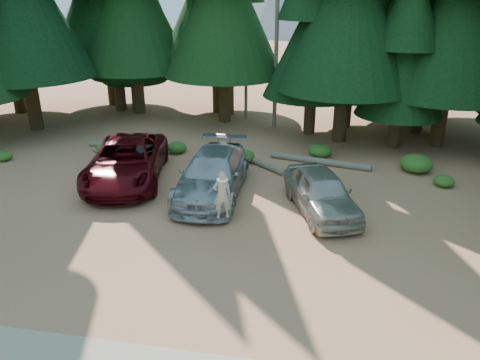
{
  "coord_description": "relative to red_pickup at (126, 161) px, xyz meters",
  "views": [
    {
      "loc": [
        3.67,
        -12.97,
        7.9
      ],
      "look_at": [
        0.81,
        2.81,
        1.25
      ],
      "focal_mm": 35.0,
      "sensor_mm": 36.0,
      "label": 1
    }
  ],
  "objects": [
    {
      "name": "shrub_edge_west",
      "position": [
        -6.97,
        1.29,
        -0.68
      ],
      "size": [
        0.81,
        0.81,
        0.45
      ],
      "primitive_type": "ellipsoid",
      "color": "#30641E",
      "rests_on": "ground"
    },
    {
      "name": "shrub_center_right",
      "position": [
        4.62,
        3.17,
        -0.6
      ],
      "size": [
        1.09,
        1.09,
        0.6
      ],
      "primitive_type": "ellipsoid",
      "color": "#30641E",
      "rests_on": "ground"
    },
    {
      "name": "log_right",
      "position": [
        8.25,
        3.52,
        -0.75
      ],
      "size": [
        4.83,
        1.41,
        0.31
      ],
      "primitive_type": "cylinder",
      "rotation": [
        0.0,
        1.57,
        -0.23
      ],
      "color": "#746C5D",
      "rests_on": "ground"
    },
    {
      "name": "shrub_center_left",
      "position": [
        1.01,
        3.93,
        -0.63
      ],
      "size": [
        1.01,
        1.01,
        0.55
      ],
      "primitive_type": "ellipsoid",
      "color": "#30641E",
      "rests_on": "ground"
    },
    {
      "name": "forest_belt_north",
      "position": [
        4.58,
        10.11,
        -0.91
      ],
      "size": [
        36.0,
        7.0,
        22.0
      ],
      "primitive_type": null,
      "color": "black",
      "rests_on": "ground"
    },
    {
      "name": "snag_front",
      "position": [
        5.38,
        9.61,
        5.09
      ],
      "size": [
        0.24,
        0.24,
        12.0
      ],
      "primitive_type": "cylinder",
      "color": "#746C5D",
      "rests_on": "ground"
    },
    {
      "name": "frisbee_player",
      "position": [
        5.12,
        -3.95,
        0.56
      ],
      "size": [
        0.73,
        0.61,
        1.7
      ],
      "rotation": [
        0.0,
        0.0,
        3.54
      ],
      "color": "beige",
      "rests_on": "ground"
    },
    {
      "name": "log_left",
      "position": [
        -1.87,
        3.93,
        -0.76
      ],
      "size": [
        4.05,
        0.73,
        0.29
      ],
      "primitive_type": "cylinder",
      "rotation": [
        0.0,
        1.57,
        -0.11
      ],
      "color": "#746C5D",
      "rests_on": "ground"
    },
    {
      "name": "ground",
      "position": [
        4.58,
        -4.89,
        -0.91
      ],
      "size": [
        160.0,
        160.0,
        0.0
      ],
      "primitive_type": "plane",
      "color": "#B7774D",
      "rests_on": "ground"
    },
    {
      "name": "shrub_far_left",
      "position": [
        -2.54,
        3.21,
        -0.64
      ],
      "size": [
        0.96,
        0.96,
        0.53
      ],
      "primitive_type": "ellipsoid",
      "color": "#30641E",
      "rests_on": "ground"
    },
    {
      "name": "shrub_left",
      "position": [
        -1.45,
        5.11,
        -0.72
      ],
      "size": [
        0.68,
        0.68,
        0.38
      ],
      "primitive_type": "ellipsoid",
      "color": "#30641E",
      "rests_on": "ground"
    },
    {
      "name": "silver_minivan_right",
      "position": [
        8.4,
        -1.64,
        -0.11
      ],
      "size": [
        3.43,
        5.03,
        1.59
      ],
      "primitive_type": "imported",
      "rotation": [
        0.0,
        0.0,
        0.37
      ],
      "color": "#B2AD9E",
      "rests_on": "ground"
    },
    {
      "name": "log_mid",
      "position": [
        5.37,
        2.88,
        -0.75
      ],
      "size": [
        2.98,
        2.62,
        0.3
      ],
      "primitive_type": "cylinder",
      "rotation": [
        0.0,
        1.57,
        -0.71
      ],
      "color": "#746C5D",
      "rests_on": "ground"
    },
    {
      "name": "red_pickup",
      "position": [
        0.0,
        0.0,
        0.0
      ],
      "size": [
        4.33,
        7.01,
        1.81
      ],
      "primitive_type": "imported",
      "rotation": [
        0.0,
        0.0,
        0.22
      ],
      "color": "#51070D",
      "rests_on": "ground"
    },
    {
      "name": "snag_back",
      "position": [
        3.38,
        11.11,
        4.09
      ],
      "size": [
        0.2,
        0.2,
        10.0
      ],
      "primitive_type": "cylinder",
      "color": "#746C5D",
      "rests_on": "ground"
    },
    {
      "name": "silver_minivan_center",
      "position": [
        4.02,
        -0.77,
        -0.04
      ],
      "size": [
        2.59,
        6.04,
        1.73
      ],
      "primitive_type": "imported",
      "rotation": [
        0.0,
        0.0,
        0.03
      ],
      "color": "#AAABB2",
      "rests_on": "ground"
    },
    {
      "name": "shrub_edge_east",
      "position": [
        13.54,
        1.79,
        -0.67
      ],
      "size": [
        0.87,
        0.87,
        0.48
      ],
      "primitive_type": "ellipsoid",
      "color": "#30641E",
      "rests_on": "ground"
    },
    {
      "name": "shrub_right",
      "position": [
        8.23,
        4.58,
        -0.58
      ],
      "size": [
        1.17,
        1.17,
        0.64
      ],
      "primitive_type": "ellipsoid",
      "color": "#30641E",
      "rests_on": "ground"
    },
    {
      "name": "shrub_far_right",
      "position": [
        12.64,
        3.35,
        -0.5
      ],
      "size": [
        1.46,
        1.46,
        0.8
      ],
      "primitive_type": "ellipsoid",
      "color": "#30641E",
      "rests_on": "ground"
    }
  ]
}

